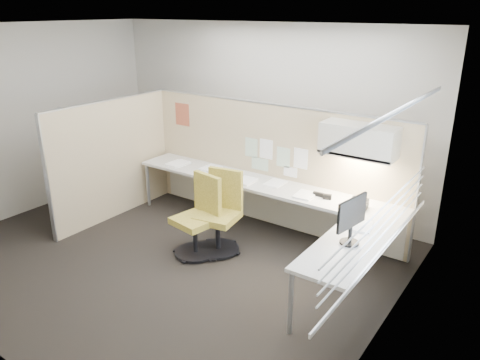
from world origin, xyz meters
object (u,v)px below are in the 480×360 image
Objects in this scene: chair_left at (199,219)px; chair_right at (220,215)px; phone at (359,204)px; monitor at (352,218)px; desk at (275,200)px.

chair_right is (0.16, 0.23, 0.01)m from chair_left.
chair_left is 4.42× the size of phone.
chair_left is 2.06m from monitor.
chair_right is 4.52× the size of phone.
phone is at bearing 37.80° from chair_left.
phone reaches higher than desk.
monitor is (1.99, 0.00, 0.54)m from chair_left.
desk is 1.66m from monitor.
desk is 17.30× the size of phone.
chair_left is at bearing 100.33° from monitor.
chair_left is at bearing -159.52° from phone.
monitor is 2.17× the size of phone.
chair_right reaches higher than desk.
phone is at bearing 14.39° from chair_right.
desk is at bearing 62.96° from chair_left.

